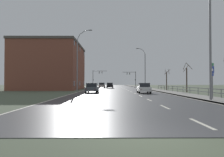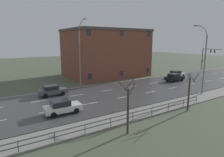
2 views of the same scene
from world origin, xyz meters
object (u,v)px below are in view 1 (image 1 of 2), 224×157
(car_near_right, at_px, (110,85))
(traffic_signal_left, at_px, (96,75))
(car_mid_centre, at_px, (92,88))
(highway_sign, at_px, (212,76))
(street_lamp_left_bank, at_px, (78,61))
(street_lamp_foreground, at_px, (208,38))
(street_lamp_midground, at_px, (145,69))
(car_distant, at_px, (102,85))
(brick_building, at_px, (52,67))
(car_far_right, at_px, (144,88))
(traffic_signal_right, at_px, (132,76))

(car_near_right, bearing_deg, traffic_signal_left, 106.60)
(traffic_signal_left, bearing_deg, car_mid_centre, -86.84)
(highway_sign, bearing_deg, street_lamp_left_bank, 129.77)
(street_lamp_foreground, height_order, street_lamp_midground, street_lamp_foreground)
(car_near_right, bearing_deg, car_distant, 126.02)
(car_near_right, xyz_separation_m, brick_building, (-13.82, -8.23, 4.58))
(brick_building, bearing_deg, traffic_signal_left, 72.42)
(highway_sign, bearing_deg, car_far_right, 111.25)
(street_lamp_foreground, xyz_separation_m, car_mid_centre, (-11.64, 14.18, -4.78))
(car_far_right, xyz_separation_m, car_near_right, (-5.29, 25.28, 0.00))
(traffic_signal_right, bearing_deg, street_lamp_midground, -87.97)
(traffic_signal_right, bearing_deg, car_far_right, -93.83)
(street_lamp_midground, xyz_separation_m, traffic_signal_left, (-14.06, 23.78, -0.89))
(traffic_signal_left, bearing_deg, highway_sign, -75.08)
(street_lamp_left_bank, relative_size, car_distant, 2.81)
(street_lamp_left_bank, relative_size, car_near_right, 2.82)
(street_lamp_midground, distance_m, car_near_right, 10.94)
(street_lamp_foreground, relative_size, traffic_signal_right, 2.02)
(street_lamp_midground, bearing_deg, traffic_signal_right, 92.03)
(car_far_right, bearing_deg, car_distant, 106.85)
(street_lamp_foreground, distance_m, car_far_right, 14.35)
(car_mid_centre, bearing_deg, traffic_signal_left, 94.91)
(brick_building, bearing_deg, car_distant, 45.49)
(brick_building, bearing_deg, highway_sign, -50.59)
(brick_building, bearing_deg, car_mid_centre, -55.12)
(car_distant, bearing_deg, car_near_right, -53.42)
(traffic_signal_right, bearing_deg, traffic_signal_left, 172.60)
(street_lamp_left_bank, bearing_deg, street_lamp_foreground, -53.75)
(traffic_signal_right, distance_m, car_near_right, 19.53)
(car_mid_centre, bearing_deg, car_near_right, 85.29)
(car_distant, bearing_deg, car_far_right, -72.91)
(street_lamp_midground, bearing_deg, car_mid_centre, -120.80)
(street_lamp_left_bank, bearing_deg, car_mid_centre, -62.17)
(traffic_signal_left, xyz_separation_m, car_mid_centre, (2.40, -43.34, -3.46))
(car_distant, xyz_separation_m, brick_building, (-11.47, -11.67, 4.58))
(car_mid_centre, distance_m, car_near_right, 24.30)
(highway_sign, bearing_deg, street_lamp_midground, 91.65)
(street_lamp_midground, relative_size, car_mid_centre, 2.53)
(highway_sign, bearing_deg, car_distant, 106.79)
(highway_sign, distance_m, car_far_right, 12.73)
(highway_sign, height_order, car_mid_centre, highway_sign)
(car_distant, bearing_deg, highway_sign, -71.01)
(highway_sign, height_order, traffic_signal_left, traffic_signal_left)
(street_lamp_midground, height_order, street_lamp_left_bank, street_lamp_left_bank)
(street_lamp_foreground, xyz_separation_m, car_distant, (-11.26, 41.76, -4.78))
(traffic_signal_left, bearing_deg, car_far_right, -76.82)
(street_lamp_left_bank, height_order, car_mid_centre, street_lamp_left_bank)
(traffic_signal_right, bearing_deg, car_near_right, -115.00)
(traffic_signal_right, xyz_separation_m, car_near_right, (-8.15, -17.48, -3.11))
(traffic_signal_right, bearing_deg, highway_sign, -88.20)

